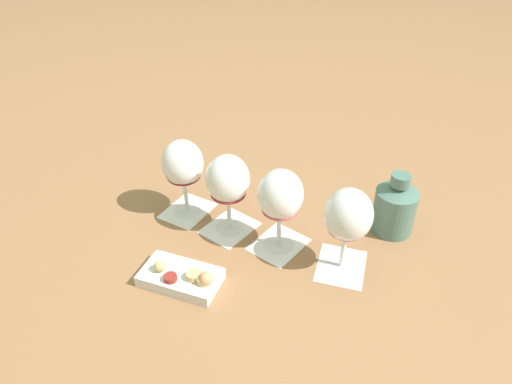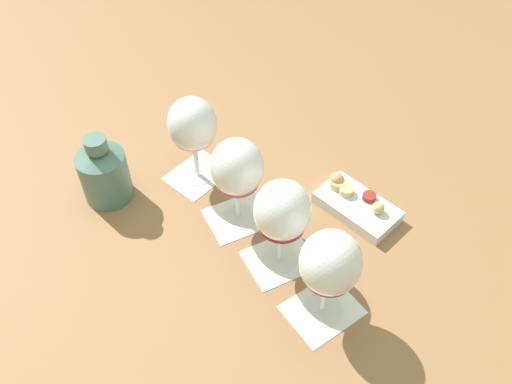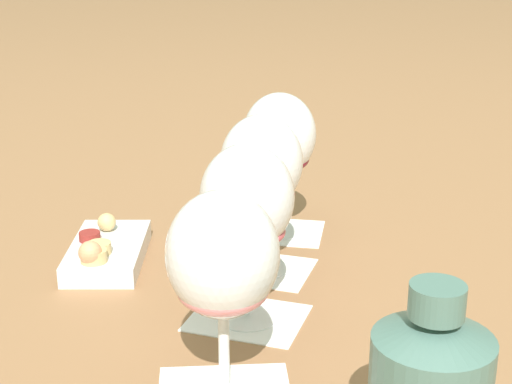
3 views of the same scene
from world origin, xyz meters
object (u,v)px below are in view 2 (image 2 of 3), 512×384
(wine_glass_2, at_px, (282,213))
(snack_dish, at_px, (356,204))
(wine_glass_0, at_px, (193,127))
(ceramic_vase, at_px, (104,172))
(wine_glass_3, at_px, (330,266))
(wine_glass_1, at_px, (237,170))

(wine_glass_2, distance_m, snack_dish, 0.22)
(wine_glass_0, xyz_separation_m, ceramic_vase, (-0.15, -0.09, -0.06))
(wine_glass_3, distance_m, snack_dish, 0.26)
(wine_glass_0, relative_size, wine_glass_1, 1.00)
(wine_glass_0, bearing_deg, wine_glass_2, -38.78)
(ceramic_vase, relative_size, snack_dish, 0.82)
(wine_glass_0, relative_size, wine_glass_3, 1.00)
(wine_glass_1, bearing_deg, ceramic_vase, -179.16)
(wine_glass_1, relative_size, wine_glass_3, 1.00)
(wine_glass_3, bearing_deg, wine_glass_2, 137.33)
(wine_glass_1, height_order, wine_glass_3, same)
(wine_glass_2, relative_size, ceramic_vase, 1.28)
(wine_glass_1, relative_size, snack_dish, 1.05)
(wine_glass_3, relative_size, snack_dish, 1.05)
(wine_glass_3, relative_size, ceramic_vase, 1.28)
(wine_glass_2, xyz_separation_m, wine_glass_3, (0.09, -0.08, -0.00))
(wine_glass_2, distance_m, wine_glass_3, 0.12)
(wine_glass_2, bearing_deg, wine_glass_1, 141.43)
(wine_glass_2, xyz_separation_m, ceramic_vase, (-0.36, 0.07, -0.06))
(wine_glass_1, xyz_separation_m, wine_glass_2, (0.10, -0.08, 0.00))
(wine_glass_2, xyz_separation_m, snack_dish, (0.12, 0.15, -0.11))
(ceramic_vase, bearing_deg, wine_glass_0, 31.67)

